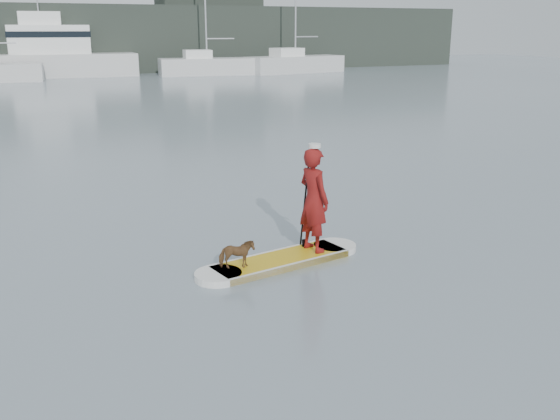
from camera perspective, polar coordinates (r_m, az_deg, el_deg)
name	(u,v)px	position (r m, az deg, el deg)	size (l,w,h in m)	color
ground	(230,319)	(9.15, -4.56, -9.91)	(140.00, 140.00, 0.00)	slate
paddleboard	(280,261)	(11.10, 0.00, -4.66)	(3.27, 1.21, 0.12)	gold
paddler	(314,200)	(11.19, 3.11, 0.93)	(0.69, 0.45, 1.90)	maroon
white_cap	(315,146)	(10.97, 3.19, 5.89)	(0.22, 0.22, 0.07)	silver
dog	(237,254)	(10.55, -3.98, -4.05)	(0.27, 0.59, 0.50)	#552F1D
paddle	(305,211)	(11.44, 2.27, -0.13)	(0.10, 0.30, 2.00)	black
sailboat_e	(206,65)	(56.41, -6.75, 13.02)	(8.52, 3.74, 11.95)	silver
sailboat_f	(295,62)	(58.97, 1.34, 13.36)	(9.73, 4.26, 14.08)	silver
motor_yacht_a	(58,53)	(56.99, -19.63, 13.36)	(11.77, 4.08, 6.98)	silver
shore_mass	(17,40)	(60.80, -22.88, 14.15)	(90.00, 6.00, 6.00)	black
shore_building_east	(210,28)	(65.13, -6.43, 16.23)	(10.00, 4.00, 8.00)	black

